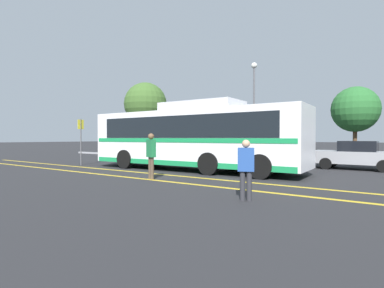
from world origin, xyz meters
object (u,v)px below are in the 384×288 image
(parked_car_2, at_px, (259,152))
(bus_stop_sign, at_px, (81,136))
(transit_bus, at_px, (192,136))
(tree_0, at_px, (355,110))
(pedestrian_0, at_px, (246,166))
(tree_1, at_px, (146,104))
(street_lamp, at_px, (254,96))
(parked_car_3, at_px, (356,155))
(parked_car_1, at_px, (184,149))
(pedestrian_1, at_px, (151,153))
(parked_car_0, at_px, (129,149))

(parked_car_2, relative_size, bus_stop_sign, 1.72)
(transit_bus, bearing_deg, tree_0, -27.80)
(pedestrian_0, bearing_deg, tree_1, 115.25)
(transit_bus, bearing_deg, street_lamp, 0.97)
(tree_0, bearing_deg, street_lamp, -151.61)
(bus_stop_sign, bearing_deg, tree_1, 27.79)
(street_lamp, bearing_deg, parked_car_2, -61.89)
(parked_car_3, height_order, pedestrian_0, pedestrian_0)
(parked_car_1, relative_size, bus_stop_sign, 1.66)
(parked_car_3, xyz_separation_m, street_lamp, (-7.11, 3.32, 4.04))
(parked_car_2, xyz_separation_m, tree_0, (4.48, 6.80, 2.94))
(parked_car_2, height_order, pedestrian_0, pedestrian_0)
(transit_bus, bearing_deg, bus_stop_sign, 101.11)
(street_lamp, relative_size, tree_0, 1.36)
(transit_bus, xyz_separation_m, pedestrian_1, (0.54, -3.63, -0.67))
(transit_bus, bearing_deg, pedestrian_0, -135.78)
(street_lamp, distance_m, tree_0, 7.24)
(pedestrian_1, height_order, bus_stop_sign, bus_stop_sign)
(parked_car_0, xyz_separation_m, parked_car_2, (11.69, -0.15, 0.05))
(bus_stop_sign, bearing_deg, parked_car_3, -65.11)
(parked_car_3, bearing_deg, parked_car_2, 92.01)
(pedestrian_1, xyz_separation_m, tree_1, (-15.00, 15.40, 4.32))
(tree_1, bearing_deg, pedestrian_1, -45.76)
(parked_car_3, relative_size, pedestrian_0, 2.62)
(parked_car_1, relative_size, pedestrian_1, 2.53)
(street_lamp, bearing_deg, tree_1, 167.21)
(parked_car_1, distance_m, pedestrian_1, 10.62)
(parked_car_2, distance_m, bus_stop_sign, 10.87)
(parked_car_0, distance_m, parked_car_3, 16.98)
(pedestrian_0, bearing_deg, parked_car_2, 86.31)
(parked_car_3, bearing_deg, pedestrian_1, 146.19)
(pedestrian_0, bearing_deg, tree_0, 63.84)
(parked_car_0, distance_m, parked_car_2, 11.69)
(transit_bus, xyz_separation_m, bus_stop_sign, (-7.02, -1.55, 0.02))
(transit_bus, distance_m, tree_0, 13.50)
(parked_car_0, height_order, parked_car_1, parked_car_1)
(transit_bus, height_order, tree_0, tree_0)
(parked_car_0, distance_m, street_lamp, 11.17)
(parked_car_0, relative_size, pedestrian_1, 2.53)
(parked_car_0, bearing_deg, pedestrian_1, 46.92)
(parked_car_0, distance_m, pedestrian_0, 18.78)
(transit_bus, distance_m, parked_car_0, 11.57)
(pedestrian_0, bearing_deg, bus_stop_sign, 139.36)
(parked_car_1, distance_m, tree_0, 12.66)
(parked_car_3, height_order, tree_1, tree_1)
(parked_car_1, xyz_separation_m, street_lamp, (4.28, 2.93, 4.00))
(parked_car_3, relative_size, bus_stop_sign, 1.51)
(parked_car_3, xyz_separation_m, pedestrian_0, (-1.43, -10.46, 0.16))
(transit_bus, distance_m, pedestrian_1, 3.74)
(parked_car_0, height_order, pedestrian_1, pedestrian_1)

